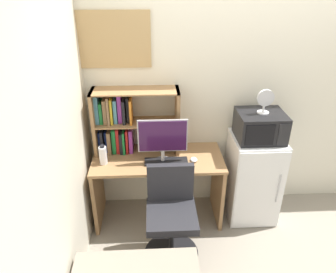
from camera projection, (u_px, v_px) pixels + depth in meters
wall_back at (285, 91)px, 3.25m from camera, size 6.40×0.04×2.60m
wall_left at (29, 200)px, 1.73m from camera, size 0.04×4.40×2.60m
desk at (158, 176)px, 3.28m from camera, size 1.29×0.58×0.74m
hutch_bookshelf at (123, 122)px, 3.16m from camera, size 0.84×0.27×0.65m
monitor at (163, 138)px, 2.99m from camera, size 0.47×0.17×0.45m
keyboard at (166, 161)px, 3.09m from camera, size 0.42×0.13×0.02m
computer_mouse at (194, 160)px, 3.11m from camera, size 0.07×0.09×0.03m
water_bottle at (103, 155)px, 3.04m from camera, size 0.08×0.08×0.20m
mini_fridge at (253, 178)px, 3.36m from camera, size 0.49×0.52×0.93m
microwave at (260, 126)px, 3.08m from camera, size 0.44×0.39×0.27m
desk_fan at (265, 100)px, 2.95m from camera, size 0.16×0.11×0.23m
desk_chair at (171, 219)px, 2.90m from camera, size 0.51×0.51×0.89m
wall_corkboard at (112, 40)px, 2.90m from camera, size 0.70×0.02×0.51m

